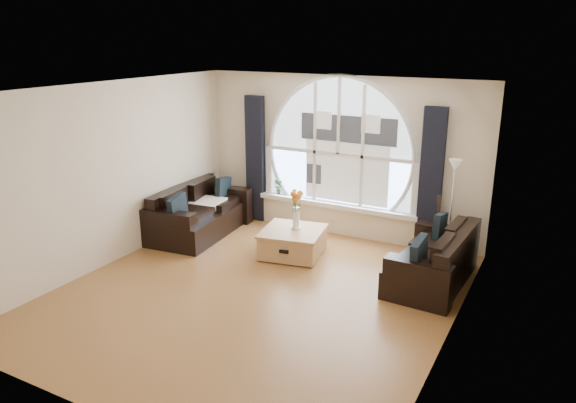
% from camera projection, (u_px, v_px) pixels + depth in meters
% --- Properties ---
extents(ground, '(5.00, 5.50, 0.01)m').
position_uv_depth(ground, '(256.00, 293.00, 7.30)').
color(ground, brown).
rests_on(ground, ground).
extents(ceiling, '(5.00, 5.50, 0.01)m').
position_uv_depth(ceiling, '(253.00, 90.00, 6.50)').
color(ceiling, silver).
rests_on(ceiling, ground).
extents(wall_back, '(5.00, 0.01, 2.70)m').
position_uv_depth(wall_back, '(339.00, 156.00, 9.21)').
color(wall_back, beige).
rests_on(wall_back, ground).
extents(wall_front, '(5.00, 0.01, 2.70)m').
position_uv_depth(wall_front, '(84.00, 280.00, 4.58)').
color(wall_front, beige).
rests_on(wall_front, ground).
extents(wall_left, '(0.01, 5.50, 2.70)m').
position_uv_depth(wall_left, '(110.00, 174.00, 8.02)').
color(wall_left, beige).
rests_on(wall_left, ground).
extents(wall_right, '(0.01, 5.50, 2.70)m').
position_uv_depth(wall_right, '(455.00, 229.00, 5.77)').
color(wall_right, beige).
rests_on(wall_right, ground).
extents(attic_slope, '(0.92, 5.50, 0.72)m').
position_uv_depth(attic_slope, '(434.00, 134.00, 5.61)').
color(attic_slope, silver).
rests_on(attic_slope, ground).
extents(arched_window, '(2.60, 0.06, 2.15)m').
position_uv_depth(arched_window, '(339.00, 141.00, 9.11)').
color(arched_window, silver).
rests_on(arched_window, wall_back).
extents(window_sill, '(2.90, 0.22, 0.08)m').
position_uv_depth(window_sill, '(336.00, 205.00, 9.38)').
color(window_sill, white).
rests_on(window_sill, wall_back).
extents(window_frame, '(2.76, 0.08, 2.15)m').
position_uv_depth(window_frame, '(338.00, 141.00, 9.08)').
color(window_frame, white).
rests_on(window_frame, wall_back).
extents(neighbor_house, '(1.70, 0.02, 1.50)m').
position_uv_depth(neighbor_house, '(347.00, 149.00, 9.06)').
color(neighbor_house, silver).
rests_on(neighbor_house, wall_back).
extents(curtain_left, '(0.35, 0.12, 2.30)m').
position_uv_depth(curtain_left, '(255.00, 159.00, 9.89)').
color(curtain_left, black).
rests_on(curtain_left, ground).
extents(curtain_right, '(0.35, 0.12, 2.30)m').
position_uv_depth(curtain_right, '(431.00, 181.00, 8.45)').
color(curtain_right, black).
rests_on(curtain_right, ground).
extents(sofa_left, '(1.13, 1.97, 0.84)m').
position_uv_depth(sofa_left, '(200.00, 212.00, 9.37)').
color(sofa_left, black).
rests_on(sofa_left, ground).
extents(sofa_right, '(0.96, 1.78, 0.77)m').
position_uv_depth(sofa_right, '(432.00, 256.00, 7.51)').
color(sofa_right, black).
rests_on(sofa_right, ground).
extents(coffee_chest, '(1.08, 1.08, 0.45)m').
position_uv_depth(coffee_chest, '(293.00, 241.00, 8.52)').
color(coffee_chest, '#AB7D48').
rests_on(coffee_chest, ground).
extents(throw_blanket, '(0.60, 0.60, 0.10)m').
position_uv_depth(throw_blanket, '(206.00, 204.00, 9.47)').
color(throw_blanket, silver).
rests_on(throw_blanket, sofa_left).
extents(vase_flowers, '(0.24, 0.24, 0.70)m').
position_uv_depth(vase_flowers, '(296.00, 205.00, 8.41)').
color(vase_flowers, white).
rests_on(vase_flowers, coffee_chest).
extents(floor_lamp, '(0.24, 0.24, 1.60)m').
position_uv_depth(floor_lamp, '(451.00, 212.00, 8.08)').
color(floor_lamp, '#B2B2B2').
rests_on(floor_lamp, ground).
extents(guitar, '(0.41, 0.33, 1.06)m').
position_uv_depth(guitar, '(438.00, 227.00, 8.25)').
color(guitar, brown).
rests_on(guitar, ground).
extents(potted_plant, '(0.18, 0.15, 0.29)m').
position_uv_depth(potted_plant, '(278.00, 186.00, 9.84)').
color(potted_plant, '#1E6023').
rests_on(potted_plant, window_sill).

